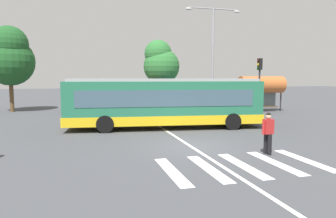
# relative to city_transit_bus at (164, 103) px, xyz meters

# --- Properties ---
(ground_plane) EXTENTS (160.00, 160.00, 0.00)m
(ground_plane) POSITION_rel_city_transit_bus_xyz_m (-0.10, -5.20, -1.59)
(ground_plane) COLOR #424449
(city_transit_bus) EXTENTS (12.22, 4.08, 3.06)m
(city_transit_bus) POSITION_rel_city_transit_bus_xyz_m (0.00, 0.00, 0.00)
(city_transit_bus) COLOR black
(city_transit_bus) RESTS_ON ground_plane
(pedestrian_crossing_street) EXTENTS (0.58, 0.40, 1.72)m
(pedestrian_crossing_street) POSITION_rel_city_transit_bus_xyz_m (2.39, -7.46, -0.62)
(pedestrian_crossing_street) COLOR black
(pedestrian_crossing_street) RESTS_ON ground_plane
(parked_car_black) EXTENTS (2.04, 4.58, 1.35)m
(parked_car_black) POSITION_rel_city_transit_bus_xyz_m (-4.73, 10.48, -0.82)
(parked_car_black) COLOR black
(parked_car_black) RESTS_ON ground_plane
(parked_car_white) EXTENTS (1.98, 4.55, 1.35)m
(parked_car_white) POSITION_rel_city_transit_bus_xyz_m (-2.12, 9.87, -0.82)
(parked_car_white) COLOR black
(parked_car_white) RESTS_ON ground_plane
(parked_car_red) EXTENTS (2.21, 4.64, 1.35)m
(parked_car_red) POSITION_rel_city_transit_bus_xyz_m (0.72, 10.14, -0.82)
(parked_car_red) COLOR black
(parked_car_red) RESTS_ON ground_plane
(parked_car_blue) EXTENTS (2.15, 4.62, 1.35)m
(parked_car_blue) POSITION_rel_city_transit_bus_xyz_m (3.45, 10.22, -0.82)
(parked_car_blue) COLOR black
(parked_car_blue) RESTS_ON ground_plane
(parked_car_teal) EXTENTS (2.11, 4.61, 1.35)m
(parked_car_teal) POSITION_rel_city_transit_bus_xyz_m (6.07, 9.99, -0.82)
(parked_car_teal) COLOR black
(parked_car_teal) RESTS_ON ground_plane
(traffic_light_far_corner) EXTENTS (0.33, 0.32, 4.62)m
(traffic_light_far_corner) POSITION_rel_city_transit_bus_xyz_m (8.58, 3.21, 1.52)
(traffic_light_far_corner) COLOR #28282B
(traffic_light_far_corner) RESTS_ON ground_plane
(bus_stop_shelter) EXTENTS (4.29, 1.54, 3.25)m
(bus_stop_shelter) POSITION_rel_city_transit_bus_xyz_m (10.95, 6.64, 0.83)
(bus_stop_shelter) COLOR #28282B
(bus_stop_shelter) RESTS_ON ground_plane
(twin_arm_street_lamp) EXTENTS (5.03, 0.32, 9.10)m
(twin_arm_street_lamp) POSITION_rel_city_transit_bus_xyz_m (6.07, 6.59, 4.04)
(twin_arm_street_lamp) COLOR #939399
(twin_arm_street_lamp) RESTS_ON ground_plane
(background_tree_left) EXTENTS (4.34, 4.34, 7.70)m
(background_tree_left) POSITION_rel_city_transit_bus_xyz_m (-11.09, 12.49, 3.40)
(background_tree_left) COLOR brown
(background_tree_left) RESTS_ON ground_plane
(background_tree_right) EXTENTS (3.81, 3.81, 7.06)m
(background_tree_right) POSITION_rel_city_transit_bus_xyz_m (3.16, 13.56, 3.09)
(background_tree_right) COLOR brown
(background_tree_right) RESTS_ON ground_plane
(crosswalk_painted_stripes) EXTENTS (5.72, 3.29, 0.01)m
(crosswalk_painted_stripes) POSITION_rel_city_transit_bus_xyz_m (0.62, -8.62, -1.58)
(crosswalk_painted_stripes) COLOR silver
(crosswalk_painted_stripes) RESTS_ON ground_plane
(lane_center_line) EXTENTS (0.16, 24.00, 0.01)m
(lane_center_line) POSITION_rel_city_transit_bus_xyz_m (-0.14, -3.20, -1.59)
(lane_center_line) COLOR silver
(lane_center_line) RESTS_ON ground_plane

